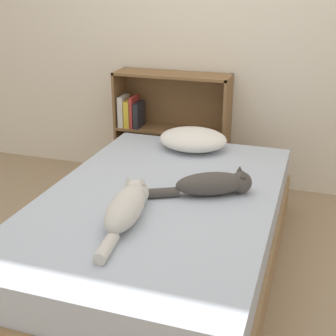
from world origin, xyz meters
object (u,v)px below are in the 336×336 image
Objects in this scene: cat_light at (127,207)px; pillow at (193,139)px; bookshelf at (169,126)px; cat_dark at (214,184)px; bed at (160,233)px.

pillow is at bearing -8.44° from cat_light.
bookshelf is (-0.32, 0.46, -0.07)m from pillow.
cat_dark is at bearing -45.85° from cat_light.
pillow is 0.52× the size of bookshelf.
pillow is 0.73× the size of cat_light.
pillow is at bearing -54.78° from bookshelf.
bed is 3.71× the size of cat_dark.
cat_light is at bearing -155.95° from cat_dark.
pillow reaches higher than bed.
cat_light is 0.71× the size of bookshelf.
cat_dark is at bearing 20.74° from bed.
cat_light is (-0.06, -0.30, 0.30)m from bed.
bed is 0.41m from cat_dark.
bookshelf is at bearing 105.87° from bed.
cat_dark is (0.28, 0.10, 0.29)m from bed.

